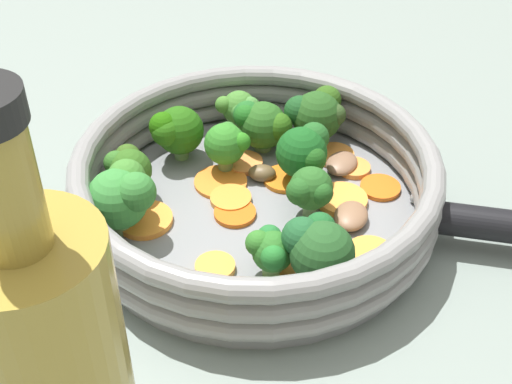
{
  "coord_description": "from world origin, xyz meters",
  "views": [
    {
      "loc": [
        0.42,
        -0.12,
        0.38
      ],
      "look_at": [
        0.0,
        0.0,
        0.03
      ],
      "focal_mm": 50.0,
      "sensor_mm": 36.0,
      "label": 1
    }
  ],
  "objects_px": {
    "carrot_slice_8": "(244,163)",
    "mushroom_piece_1": "(342,163)",
    "carrot_slice_6": "(300,271)",
    "broccoli_floret_3": "(122,195)",
    "carrot_slice_1": "(285,179)",
    "carrot_slice_12": "(342,200)",
    "carrot_slice_4": "(380,188)",
    "carrot_slice_10": "(235,213)",
    "carrot_slice_9": "(231,199)",
    "carrot_slice_11": "(145,220)",
    "carrot_slice_3": "(221,182)",
    "broccoli_floret_0": "(318,249)",
    "broccoli_floret_6": "(261,124)",
    "carrot_slice_5": "(354,168)",
    "broccoli_floret_9": "(317,114)",
    "mushroom_piece_0": "(262,173)",
    "skillet": "(256,212)",
    "carrot_slice_2": "(215,267)",
    "carrot_slice_7": "(370,254)",
    "broccoli_floret_2": "(175,130)",
    "broccoli_floret_8": "(226,144)",
    "broccoli_floret_1": "(240,109)",
    "broccoli_floret_5": "(309,190)",
    "carrot_slice_0": "(334,155)",
    "mushroom_piece_2": "(351,216)",
    "broccoli_floret_4": "(270,250)",
    "broccoli_floret_10": "(128,168)",
    "broccoli_floret_7": "(304,151)"
  },
  "relations": [
    {
      "from": "carrot_slice_5",
      "to": "carrot_slice_3",
      "type": "bearing_deg",
      "value": -96.32
    },
    {
      "from": "broccoli_floret_0",
      "to": "mushroom_piece_1",
      "type": "relative_size",
      "value": 1.54
    },
    {
      "from": "carrot_slice_9",
      "to": "mushroom_piece_0",
      "type": "distance_m",
      "value": 0.04
    },
    {
      "from": "broccoli_floret_3",
      "to": "mushroom_piece_2",
      "type": "bearing_deg",
      "value": 77.18
    },
    {
      "from": "broccoli_floret_1",
      "to": "broccoli_floret_9",
      "type": "bearing_deg",
      "value": 59.35
    },
    {
      "from": "carrot_slice_1",
      "to": "broccoli_floret_5",
      "type": "distance_m",
      "value": 0.05
    },
    {
      "from": "carrot_slice_1",
      "to": "broccoli_floret_6",
      "type": "relative_size",
      "value": 0.76
    },
    {
      "from": "broccoli_floret_0",
      "to": "broccoli_floret_1",
      "type": "height_order",
      "value": "broccoli_floret_0"
    },
    {
      "from": "carrot_slice_12",
      "to": "broccoli_floret_3",
      "type": "bearing_deg",
      "value": -94.86
    },
    {
      "from": "carrot_slice_7",
      "to": "carrot_slice_12",
      "type": "bearing_deg",
      "value": 178.35
    },
    {
      "from": "carrot_slice_3",
      "to": "broccoli_floret_3",
      "type": "relative_size",
      "value": 0.78
    },
    {
      "from": "carrot_slice_0",
      "to": "carrot_slice_12",
      "type": "height_order",
      "value": "carrot_slice_12"
    },
    {
      "from": "carrot_slice_6",
      "to": "broccoli_floret_3",
      "type": "xyz_separation_m",
      "value": [
        -0.08,
        -0.11,
        0.03
      ]
    },
    {
      "from": "broccoli_floret_10",
      "to": "broccoli_floret_5",
      "type": "bearing_deg",
      "value": 64.09
    },
    {
      "from": "carrot_slice_8",
      "to": "mushroom_piece_1",
      "type": "bearing_deg",
      "value": 70.42
    },
    {
      "from": "carrot_slice_11",
      "to": "mushroom_piece_0",
      "type": "xyz_separation_m",
      "value": [
        -0.03,
        0.1,
        0.0
      ]
    },
    {
      "from": "carrot_slice_7",
      "to": "mushroom_piece_0",
      "type": "xyz_separation_m",
      "value": [
        -0.11,
        -0.05,
        0.0
      ]
    },
    {
      "from": "broccoli_floret_1",
      "to": "broccoli_floret_5",
      "type": "relative_size",
      "value": 0.97
    },
    {
      "from": "carrot_slice_10",
      "to": "mushroom_piece_1",
      "type": "distance_m",
      "value": 0.11
    },
    {
      "from": "carrot_slice_1",
      "to": "carrot_slice_11",
      "type": "bearing_deg",
      "value": -80.17
    },
    {
      "from": "carrot_slice_8",
      "to": "carrot_slice_12",
      "type": "relative_size",
      "value": 0.79
    },
    {
      "from": "broccoli_floret_10",
      "to": "mushroom_piece_0",
      "type": "bearing_deg",
      "value": 86.1
    },
    {
      "from": "broccoli_floret_0",
      "to": "broccoli_floret_6",
      "type": "bearing_deg",
      "value": 177.47
    },
    {
      "from": "broccoli_floret_9",
      "to": "carrot_slice_12",
      "type": "bearing_deg",
      "value": -3.94
    },
    {
      "from": "broccoli_floret_0",
      "to": "mushroom_piece_2",
      "type": "relative_size",
      "value": 1.5
    },
    {
      "from": "carrot_slice_6",
      "to": "broccoli_floret_3",
      "type": "relative_size",
      "value": 0.55
    },
    {
      "from": "broccoli_floret_4",
      "to": "broccoli_floret_7",
      "type": "distance_m",
      "value": 0.11
    },
    {
      "from": "broccoli_floret_1",
      "to": "carrot_slice_1",
      "type": "bearing_deg",
      "value": 13.25
    },
    {
      "from": "carrot_slice_1",
      "to": "carrot_slice_9",
      "type": "xyz_separation_m",
      "value": [
        0.01,
        -0.05,
        0.0
      ]
    },
    {
      "from": "broccoli_floret_0",
      "to": "broccoli_floret_8",
      "type": "height_order",
      "value": "broccoli_floret_0"
    },
    {
      "from": "carrot_slice_7",
      "to": "broccoli_floret_4",
      "type": "bearing_deg",
      "value": -91.53
    },
    {
      "from": "carrot_slice_3",
      "to": "carrot_slice_10",
      "type": "xyz_separation_m",
      "value": [
        0.04,
        0.0,
        0.0
      ]
    },
    {
      "from": "broccoli_floret_3",
      "to": "broccoli_floret_4",
      "type": "height_order",
      "value": "broccoli_floret_3"
    },
    {
      "from": "broccoli_floret_3",
      "to": "mushroom_piece_2",
      "type": "xyz_separation_m",
      "value": [
        0.04,
        0.17,
        -0.03
      ]
    },
    {
      "from": "carrot_slice_0",
      "to": "broccoli_floret_5",
      "type": "distance_m",
      "value": 0.09
    },
    {
      "from": "carrot_slice_8",
      "to": "carrot_slice_9",
      "type": "relative_size",
      "value": 0.96
    },
    {
      "from": "carrot_slice_7",
      "to": "broccoli_floret_3",
      "type": "height_order",
      "value": "broccoli_floret_3"
    },
    {
      "from": "carrot_slice_4",
      "to": "carrot_slice_10",
      "type": "xyz_separation_m",
      "value": [
        -0.0,
        -0.12,
        -0.0
      ]
    },
    {
      "from": "carrot_slice_4",
      "to": "broccoli_floret_2",
      "type": "xyz_separation_m",
      "value": [
        -0.09,
        -0.15,
        0.03
      ]
    },
    {
      "from": "skillet",
      "to": "carrot_slice_2",
      "type": "xyz_separation_m",
      "value": [
        0.06,
        -0.05,
        0.01
      ]
    },
    {
      "from": "carrot_slice_11",
      "to": "broccoli_floret_7",
      "type": "xyz_separation_m",
      "value": [
        -0.02,
        0.14,
        0.03
      ]
    },
    {
      "from": "carrot_slice_1",
      "to": "carrot_slice_12",
      "type": "bearing_deg",
      "value": 41.87
    },
    {
      "from": "broccoli_floret_8",
      "to": "carrot_slice_9",
      "type": "bearing_deg",
      "value": -9.51
    },
    {
      "from": "carrot_slice_5",
      "to": "mushroom_piece_2",
      "type": "xyz_separation_m",
      "value": [
        0.06,
        -0.03,
        0.0
      ]
    },
    {
      "from": "carrot_slice_7",
      "to": "broccoli_floret_6",
      "type": "xyz_separation_m",
      "value": [
        -0.15,
        -0.04,
        0.02
      ]
    },
    {
      "from": "broccoli_floret_6",
      "to": "broccoli_floret_9",
      "type": "relative_size",
      "value": 0.9
    },
    {
      "from": "carrot_slice_7",
      "to": "carrot_slice_11",
      "type": "xyz_separation_m",
      "value": [
        -0.08,
        -0.16,
        0.0
      ]
    },
    {
      "from": "carrot_slice_1",
      "to": "mushroom_piece_0",
      "type": "distance_m",
      "value": 0.02
    },
    {
      "from": "carrot_slice_4",
      "to": "mushroom_piece_0",
      "type": "xyz_separation_m",
      "value": [
        -0.04,
        -0.09,
        0.0
      ]
    },
    {
      "from": "carrot_slice_9",
      "to": "carrot_slice_11",
      "type": "relative_size",
      "value": 0.77
    }
  ]
}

